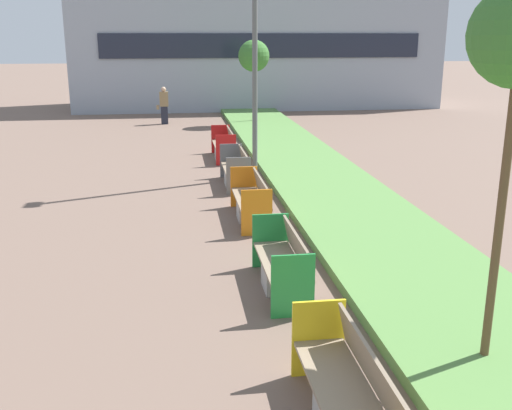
% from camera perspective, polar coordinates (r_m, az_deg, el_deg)
% --- Properties ---
extents(planter_grass_strip, '(2.80, 120.00, 0.18)m').
position_cam_1_polar(planter_grass_strip, '(11.86, 11.58, -2.91)').
color(planter_grass_strip, '#568442').
rests_on(planter_grass_strip, ground).
extents(building_backdrop, '(19.37, 5.80, 6.04)m').
position_cam_1_polar(building_backdrop, '(34.03, -0.03, 14.51)').
color(building_backdrop, '#939EAD').
rests_on(building_backdrop, ground).
extents(bench_yellow_frame, '(0.65, 2.34, 0.94)m').
position_cam_1_polar(bench_yellow_frame, '(6.24, 8.91, -18.15)').
color(bench_yellow_frame, '#ADA8A0').
rests_on(bench_yellow_frame, ground).
extents(bench_green_frame, '(0.65, 2.00, 0.94)m').
position_cam_1_polar(bench_green_frame, '(9.36, 2.55, -5.95)').
color(bench_green_frame, '#ADA8A0').
rests_on(bench_green_frame, ground).
extents(bench_orange_frame, '(0.65, 2.18, 0.94)m').
position_cam_1_polar(bench_orange_frame, '(12.85, -0.42, 0.19)').
color(bench_orange_frame, '#ADA8A0').
rests_on(bench_orange_frame, ground).
extents(bench_grey_frame, '(0.65, 1.95, 0.94)m').
position_cam_1_polar(bench_grey_frame, '(15.85, -1.91, 3.19)').
color(bench_grey_frame, '#ADA8A0').
rests_on(bench_grey_frame, ground).
extents(bench_red_frame, '(0.65, 2.10, 0.94)m').
position_cam_1_polar(bench_red_frame, '(19.33, -3.03, 5.51)').
color(bench_red_frame, '#ADA8A0').
rests_on(bench_red_frame, ground).
extents(street_lamp_post, '(0.24, 0.44, 7.13)m').
position_cam_1_polar(street_lamp_post, '(16.33, -0.11, 16.23)').
color(street_lamp_post, '#56595B').
rests_on(street_lamp_post, ground).
extents(sapling_tree_far, '(1.36, 1.36, 3.65)m').
position_cam_1_polar(sapling_tree_far, '(26.66, -0.21, 13.99)').
color(sapling_tree_far, brown).
rests_on(sapling_tree_far, ground).
extents(pedestrian_walking, '(0.53, 0.24, 1.64)m').
position_cam_1_polar(pedestrian_walking, '(27.26, -8.76, 9.36)').
color(pedestrian_walking, '#232633').
rests_on(pedestrian_walking, ground).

